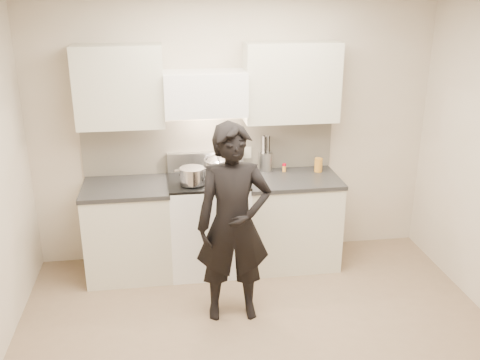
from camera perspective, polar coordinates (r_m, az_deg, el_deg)
name	(u,v)px	position (r m, az deg, el deg)	size (l,w,h in m)	color
ground_plane	(265,352)	(4.39, 2.66, -17.85)	(4.00, 4.00, 0.00)	#836C52
room_shell	(251,142)	(3.97, 1.21, 4.04)	(4.04, 3.54, 2.70)	beige
stove	(209,223)	(5.32, -3.33, -4.65)	(0.76, 0.65, 0.96)	white
counter_right	(291,220)	(5.45, 5.42, -4.24)	(0.92, 0.67, 0.92)	beige
counter_left	(129,230)	(5.33, -11.75, -5.20)	(0.82, 0.67, 0.92)	beige
wok	(222,163)	(5.23, -1.93, 1.77)	(0.36, 0.45, 0.29)	silver
stock_pot	(192,176)	(4.96, -5.12, 0.46)	(0.33, 0.23, 0.15)	silver
utensil_crock	(266,160)	(5.42, 2.76, 2.14)	(0.13, 0.13, 0.36)	#B9B9B9
spice_jar	(284,168)	(5.42, 4.74, 1.33)	(0.04, 0.04, 0.08)	gold
oil_glass	(318,165)	(5.45, 8.36, 1.60)	(0.08, 0.08, 0.14)	#C58228
person	(234,224)	(4.39, -0.70, -4.76)	(0.62, 0.41, 1.70)	black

